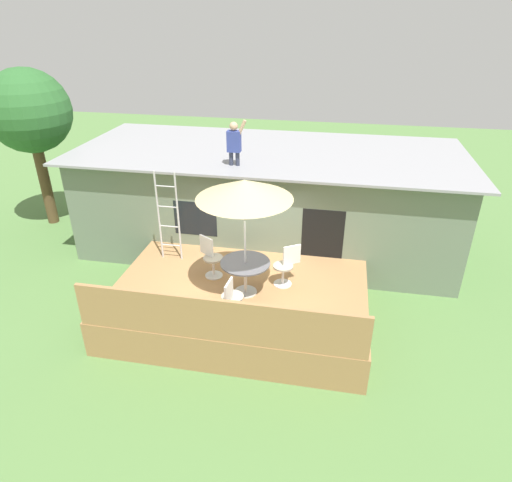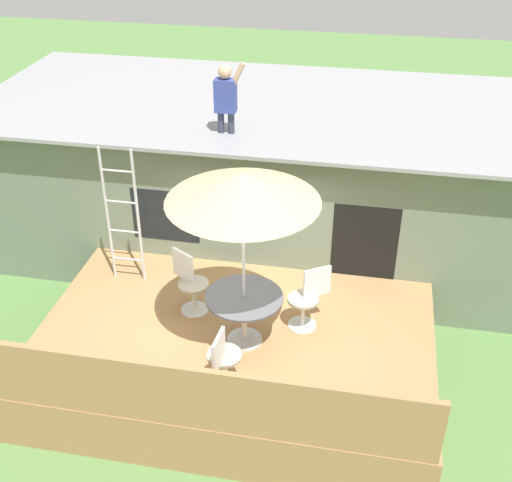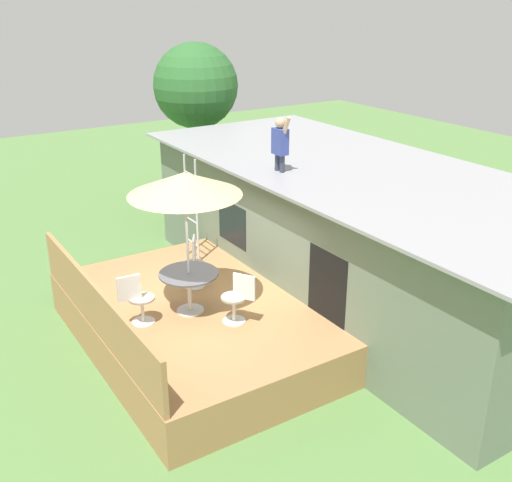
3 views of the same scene
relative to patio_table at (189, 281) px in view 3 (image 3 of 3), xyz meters
The scene contains 12 objects.
ground_plane 1.42m from the patio_table, 123.21° to the left, with size 40.00×40.00×0.00m, color #567F42.
house 3.86m from the patio_table, 92.54° to the left, with size 10.50×4.50×2.81m.
deck 1.03m from the patio_table, 123.21° to the left, with size 5.49×3.87×0.80m, color #A87A4C.
deck_railing 1.64m from the patio_table, 96.05° to the right, with size 5.39×0.08×0.90m, color #A87A4C.
patio_table is the anchor object (origin of this frame).
patio_umbrella 1.76m from the patio_table, ahead, with size 1.90×1.90×2.54m.
step_ladder 2.41m from the patio_table, 151.48° to the left, with size 0.52×0.04×2.20m.
person_figure 3.25m from the patio_table, 107.49° to the left, with size 0.47×0.20×1.11m.
patio_chair_left 1.08m from the patio_table, 148.56° to the left, with size 0.57×0.45×0.92m.
patio_chair_right 0.95m from the patio_table, 32.39° to the left, with size 0.57×0.45×0.92m.
patio_chair_near 0.95m from the patio_table, 94.73° to the right, with size 0.44×0.62×0.92m.
backyard_tree 8.59m from the patio_table, 151.32° to the left, with size 2.43×2.43×4.77m.
Camera 3 is at (8.91, -4.46, 6.05)m, focal length 43.13 mm.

